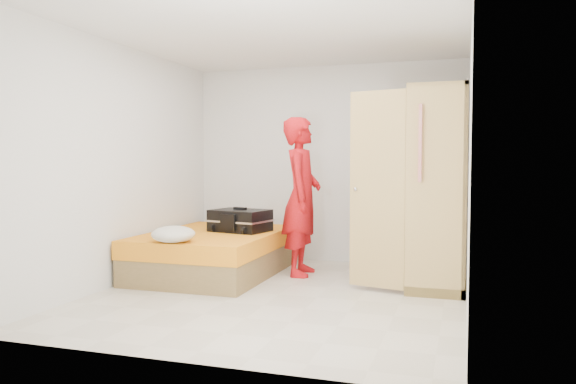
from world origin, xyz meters
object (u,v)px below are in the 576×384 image
(bed, at_px, (215,253))
(round_cushion, at_px, (173,234))
(wardrobe, at_px, (434,193))
(person, at_px, (302,196))
(suitcase, at_px, (240,221))

(bed, distance_m, round_cushion, 0.95)
(bed, height_order, round_cushion, round_cushion)
(bed, distance_m, wardrobe, 2.61)
(person, xyz_separation_m, suitcase, (-0.73, -0.12, -0.30))
(bed, bearing_deg, round_cushion, -93.14)
(suitcase, bearing_deg, wardrobe, 11.45)
(bed, relative_size, person, 1.09)
(round_cushion, bearing_deg, wardrobe, 21.69)
(person, relative_size, round_cushion, 4.11)
(bed, bearing_deg, person, 16.48)
(suitcase, height_order, round_cushion, suitcase)
(bed, bearing_deg, wardrobe, 2.87)
(suitcase, bearing_deg, round_cushion, -93.33)
(suitcase, distance_m, round_cushion, 1.11)
(person, distance_m, suitcase, 0.80)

